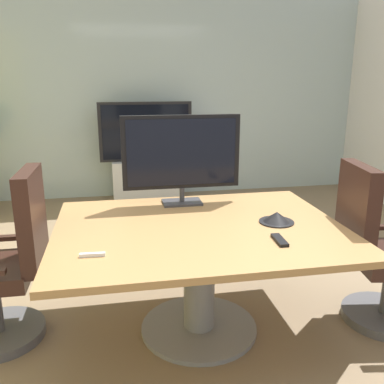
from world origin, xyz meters
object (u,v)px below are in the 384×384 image
at_px(office_chair_right, 377,259).
at_px(conference_phone, 277,218).
at_px(remote_control, 280,240).
at_px(conference_table, 199,253).
at_px(wall_display_unit, 147,168).
at_px(tv_monitor, 182,155).
at_px(office_chair_left, 8,272).

xyz_separation_m(office_chair_right, conference_phone, (-0.69, 0.09, 0.30)).
relative_size(office_chair_right, remote_control, 6.41).
height_order(conference_table, conference_phone, conference_phone).
xyz_separation_m(office_chair_right, wall_display_unit, (-1.27, 3.17, -0.01)).
bearing_deg(tv_monitor, conference_phone, -45.08).
bearing_deg(conference_table, remote_control, -40.00).
height_order(office_chair_left, conference_phone, office_chair_left).
height_order(conference_table, office_chair_right, office_chair_right).
bearing_deg(remote_control, wall_display_unit, 100.78).
xyz_separation_m(tv_monitor, conference_phone, (0.52, -0.52, -0.33)).
xyz_separation_m(conference_table, tv_monitor, (-0.03, 0.50, 0.54)).
relative_size(office_chair_right, wall_display_unit, 0.83).
bearing_deg(wall_display_unit, office_chair_left, -110.47).
bearing_deg(conference_table, office_chair_right, -5.36).
distance_m(office_chair_left, remote_control, 1.66).
relative_size(tv_monitor, wall_display_unit, 0.64).
relative_size(conference_table, conference_phone, 8.01).
relative_size(office_chair_left, wall_display_unit, 0.83).
xyz_separation_m(office_chair_right, tv_monitor, (-1.21, 0.61, 0.63)).
bearing_deg(office_chair_left, wall_display_unit, 159.92).
bearing_deg(office_chair_right, tv_monitor, 72.06).
relative_size(conference_table, wall_display_unit, 1.34).
distance_m(conference_table, tv_monitor, 0.73).
distance_m(office_chair_left, tv_monitor, 1.36).
height_order(wall_display_unit, conference_phone, wall_display_unit).
bearing_deg(wall_display_unit, tv_monitor, -88.68).
bearing_deg(conference_phone, remote_control, -108.63).
distance_m(tv_monitor, remote_control, 0.99).
relative_size(conference_table, remote_control, 10.36).
distance_m(conference_table, wall_display_unit, 3.06).
relative_size(wall_display_unit, remote_control, 7.71).
relative_size(office_chair_left, tv_monitor, 1.30).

